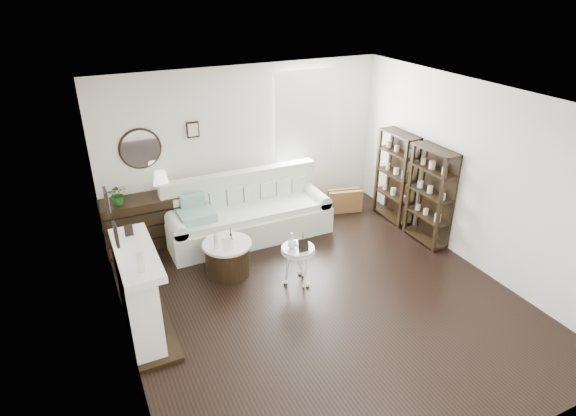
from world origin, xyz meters
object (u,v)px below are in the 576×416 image
sofa (247,216)px  pedestal_table (298,250)px  dresser (143,222)px  drum_table (228,258)px

sofa → pedestal_table: size_ratio=4.73×
dresser → pedestal_table: 2.68m
sofa → dresser: 1.68m
sofa → drum_table: size_ratio=3.76×
sofa → pedestal_table: 1.63m
dresser → pedestal_table: dresser is taller
dresser → drum_table: dresser is taller
pedestal_table → drum_table: bearing=141.2°
drum_table → pedestal_table: 1.09m
dresser → drum_table: bearing=-54.4°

